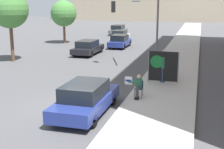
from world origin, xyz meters
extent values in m
plane|color=#4F4F51|center=(0.00, 0.00, 0.00)|extent=(160.00, 160.00, 0.00)
cube|color=beige|center=(3.53, 15.00, 0.08)|extent=(3.48, 90.00, 0.17)
cylinder|color=#474C56|center=(2.18, 1.77, 0.38)|extent=(0.03, 0.03, 0.42)
cylinder|color=#474C56|center=(2.55, 1.77, 0.38)|extent=(0.03, 0.03, 0.42)
cylinder|color=#474C56|center=(2.18, 2.14, 0.38)|extent=(0.03, 0.03, 0.42)
cylinder|color=#474C56|center=(2.55, 2.14, 0.38)|extent=(0.03, 0.03, 0.42)
cube|color=navy|center=(2.37, 1.96, 0.60)|extent=(0.40, 0.40, 0.02)
cube|color=navy|center=(2.37, 2.15, 0.80)|extent=(0.40, 0.02, 0.38)
cylinder|color=#424247|center=(2.37, 1.80, 0.70)|extent=(0.18, 0.42, 0.18)
cylinder|color=#424247|center=(2.37, 1.59, 0.38)|extent=(0.16, 0.16, 0.42)
cube|color=black|center=(2.37, 1.53, 0.22)|extent=(0.20, 0.28, 0.10)
cylinder|color=#236642|center=(2.37, 1.99, 0.87)|extent=(0.34, 0.34, 0.52)
sphere|color=beige|center=(2.37, 1.99, 1.24)|extent=(0.22, 0.22, 0.22)
cylinder|color=#236642|center=(2.04, 1.91, 0.95)|extent=(0.45, 0.09, 0.09)
cube|color=white|center=(1.84, 1.91, 1.01)|extent=(0.40, 0.02, 0.42)
cube|color=navy|center=(1.84, 1.89, 1.01)|extent=(0.30, 0.01, 0.10)
cylinder|color=#334775|center=(3.19, 5.32, 0.61)|extent=(0.28, 0.28, 0.88)
cylinder|color=#236642|center=(3.19, 5.32, 1.40)|extent=(0.34, 0.34, 0.70)
sphere|color=#936B4C|center=(3.19, 5.32, 1.86)|extent=(0.23, 0.23, 0.23)
cylinder|color=#334775|center=(3.08, 6.65, 0.61)|extent=(0.28, 0.28, 0.88)
cylinder|color=#B23333|center=(3.08, 6.65, 1.40)|extent=(0.34, 0.34, 0.70)
sphere|color=beige|center=(3.08, 6.65, 1.86)|extent=(0.23, 0.23, 0.23)
cylinder|color=slate|center=(2.34, 5.20, 1.13)|extent=(0.06, 0.06, 1.91)
cylinder|color=slate|center=(4.11, 5.20, 1.13)|extent=(0.06, 0.06, 1.91)
cube|color=black|center=(3.23, 5.20, 1.18)|extent=(1.77, 0.02, 1.81)
cylinder|color=#197A33|center=(2.84, 5.18, 1.45)|extent=(0.78, 0.01, 0.78)
cylinder|color=slate|center=(1.99, 11.23, 2.74)|extent=(0.16, 0.16, 5.13)
cylinder|color=slate|center=(0.37, 10.64, 5.00)|extent=(1.30, 3.28, 0.11)
cube|color=black|center=(-1.25, 10.04, 4.58)|extent=(0.39, 0.39, 0.84)
sphere|color=green|center=(-1.25, 10.04, 4.30)|extent=(0.18, 0.18, 0.18)
cube|color=navy|center=(0.46, -0.64, 0.55)|extent=(1.88, 4.72, 0.55)
cube|color=black|center=(0.46, -0.83, 1.15)|extent=(1.61, 2.45, 0.65)
cylinder|color=black|center=(-0.37, 0.82, 0.32)|extent=(0.22, 0.64, 0.64)
cylinder|color=black|center=(1.29, 0.82, 0.32)|extent=(0.22, 0.64, 0.64)
cylinder|color=black|center=(-0.37, -2.10, 0.32)|extent=(0.22, 0.64, 0.64)
cylinder|color=black|center=(1.29, -2.10, 0.32)|extent=(0.22, 0.64, 0.64)
cube|color=black|center=(-5.01, 14.51, 0.52)|extent=(1.85, 4.55, 0.50)
cube|color=black|center=(-5.01, 14.33, 1.08)|extent=(1.59, 2.37, 0.61)
cylinder|color=black|center=(-5.82, 15.92, 0.32)|extent=(0.22, 0.64, 0.64)
cylinder|color=black|center=(-4.19, 15.92, 0.32)|extent=(0.22, 0.64, 0.64)
cylinder|color=black|center=(-5.82, 13.10, 0.32)|extent=(0.22, 0.64, 0.64)
cylinder|color=black|center=(-4.19, 13.10, 0.32)|extent=(0.22, 0.64, 0.64)
cube|color=navy|center=(-3.22, 19.77, 0.53)|extent=(1.76, 4.16, 0.53)
cube|color=black|center=(-3.22, 19.61, 1.11)|extent=(1.52, 2.16, 0.63)
cylinder|color=black|center=(-3.99, 21.06, 0.32)|extent=(0.22, 0.64, 0.64)
cylinder|color=black|center=(-2.44, 21.06, 0.32)|extent=(0.22, 0.64, 0.64)
cylinder|color=black|center=(-3.99, 18.48, 0.32)|extent=(0.22, 0.64, 0.64)
cylinder|color=black|center=(-2.44, 18.48, 0.32)|extent=(0.22, 0.64, 0.64)
cube|color=silver|center=(-4.68, 25.62, 0.52)|extent=(1.71, 4.13, 0.49)
cube|color=black|center=(-4.68, 25.45, 1.07)|extent=(1.47, 2.15, 0.60)
cylinder|color=black|center=(-5.43, 26.90, 0.32)|extent=(0.22, 0.64, 0.64)
cylinder|color=black|center=(-3.94, 26.90, 0.32)|extent=(0.22, 0.64, 0.64)
cylinder|color=black|center=(-5.43, 24.34, 0.32)|extent=(0.22, 0.64, 0.64)
cylinder|color=black|center=(-3.94, 24.34, 0.32)|extent=(0.22, 0.64, 0.64)
cube|color=#565B60|center=(-6.74, 32.54, 0.56)|extent=(1.84, 4.70, 0.57)
cube|color=black|center=(-6.74, 32.35, 1.17)|extent=(1.58, 2.44, 0.66)
cylinder|color=black|center=(-7.55, 34.00, 0.32)|extent=(0.22, 0.64, 0.64)
cylinder|color=black|center=(-5.93, 34.00, 0.32)|extent=(0.22, 0.64, 0.64)
cylinder|color=black|center=(-7.55, 31.08, 0.32)|extent=(0.22, 0.64, 0.64)
cylinder|color=black|center=(-5.93, 31.08, 0.32)|extent=(0.22, 0.64, 0.64)
cylinder|color=brown|center=(-9.97, 9.53, 1.62)|extent=(0.28, 0.28, 3.25)
sphere|color=#47843D|center=(-9.97, 9.53, 4.33)|extent=(3.09, 3.09, 3.09)
cylinder|color=brown|center=(-10.61, 21.53, 1.24)|extent=(0.28, 0.28, 2.48)
sphere|color=#47843D|center=(-10.61, 21.53, 3.56)|extent=(3.09, 3.09, 3.09)
camera|label=1|loc=(5.26, -13.32, 5.02)|focal=50.00mm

